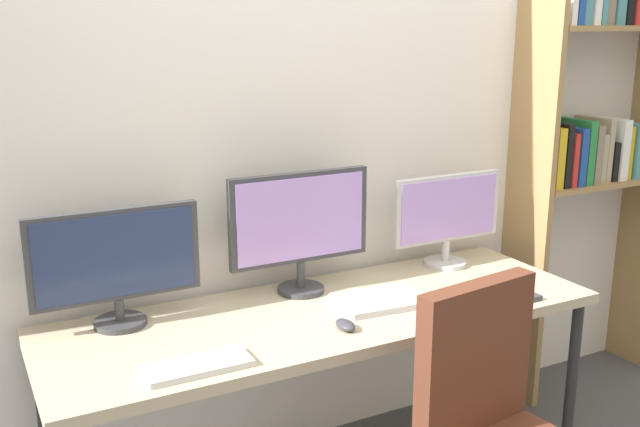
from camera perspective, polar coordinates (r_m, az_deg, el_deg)
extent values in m
cube|color=silver|center=(2.86, -3.46, 5.75)|extent=(4.42, 0.10, 2.60)
cube|color=tan|center=(2.65, 0.51, -8.01)|extent=(2.02, 0.68, 0.04)
cylinder|color=#262628|center=(3.14, 19.18, -12.47)|extent=(0.04, 0.04, 0.70)
cylinder|color=#262628|center=(3.52, 12.28, -8.97)|extent=(0.04, 0.04, 0.70)
cube|color=#9E7A4C|center=(3.42, 16.03, 0.32)|extent=(0.03, 0.28, 1.85)
cube|color=#9E7A4C|center=(3.69, 20.66, 2.43)|extent=(0.76, 0.28, 0.02)
cube|color=#9E7A4C|center=(3.61, 21.69, 13.40)|extent=(0.76, 0.28, 0.02)
cube|color=gold|center=(3.42, 17.18, 4.36)|extent=(0.04, 0.22, 0.27)
cube|color=black|center=(3.45, 17.76, 4.53)|extent=(0.03, 0.22, 0.29)
cube|color=red|center=(3.48, 18.23, 4.21)|extent=(0.03, 0.22, 0.24)
cube|color=#1E4799|center=(3.51, 18.78, 4.40)|extent=(0.04, 0.22, 0.26)
cube|color=#287F3D|center=(3.54, 19.34, 4.69)|extent=(0.04, 0.22, 0.29)
cube|color=gray|center=(3.59, 19.87, 4.56)|extent=(0.04, 0.22, 0.27)
cube|color=tan|center=(3.63, 20.21, 4.30)|extent=(0.03, 0.22, 0.23)
cube|color=tan|center=(3.65, 20.64, 4.84)|extent=(0.03, 0.22, 0.29)
cube|color=black|center=(3.69, 21.03, 4.04)|extent=(0.03, 0.22, 0.18)
cube|color=white|center=(3.71, 21.67, 4.84)|extent=(0.05, 0.22, 0.28)
cube|color=gold|center=(3.76, 22.00, 4.65)|extent=(0.03, 0.22, 0.25)
cube|color=teal|center=(3.78, 22.71, 4.71)|extent=(0.05, 0.22, 0.26)
cube|color=white|center=(3.36, 18.11, 15.71)|extent=(0.03, 0.22, 0.21)
cube|color=teal|center=(3.44, 19.02, 15.45)|extent=(0.05, 0.22, 0.20)
cube|color=gray|center=(3.55, 20.68, 15.38)|extent=(0.04, 0.22, 0.21)
cube|color=red|center=(3.65, 22.52, 15.11)|extent=(0.03, 0.22, 0.20)
cube|color=#592D1E|center=(2.32, 12.07, -10.95)|extent=(0.45, 0.13, 0.48)
cylinder|color=#38383D|center=(2.61, -15.43, -8.26)|extent=(0.18, 0.18, 0.02)
cylinder|color=#38383D|center=(2.59, -15.50, -7.29)|extent=(0.03, 0.03, 0.07)
cube|color=#38383D|center=(2.53, -15.83, -3.15)|extent=(0.57, 0.03, 0.32)
cube|color=navy|center=(2.51, -15.74, -3.25)|extent=(0.53, 0.01, 0.28)
cylinder|color=#38383D|center=(2.81, -1.52, -5.98)|extent=(0.18, 0.18, 0.02)
cylinder|color=#38383D|center=(2.79, -1.53, -4.80)|extent=(0.03, 0.03, 0.10)
cube|color=#38383D|center=(2.73, -1.61, -0.32)|extent=(0.57, 0.03, 0.35)
cube|color=#B28CE5|center=(2.71, -1.45, -0.40)|extent=(0.52, 0.01, 0.31)
cylinder|color=silver|center=(3.16, 9.82, -3.84)|extent=(0.18, 0.18, 0.02)
cylinder|color=silver|center=(3.14, 9.86, -2.89)|extent=(0.03, 0.03, 0.09)
cube|color=silver|center=(3.10, 9.96, 0.44)|extent=(0.52, 0.03, 0.28)
cube|color=#B28CE5|center=(3.08, 10.15, 0.37)|extent=(0.48, 0.01, 0.26)
cube|color=silver|center=(2.25, -9.59, -11.76)|extent=(0.32, 0.13, 0.02)
cube|color=#38383D|center=(2.76, 13.19, -6.78)|extent=(0.40, 0.13, 0.02)
ellipsoid|color=#38383D|center=(2.48, 2.01, -8.76)|extent=(0.06, 0.10, 0.03)
ellipsoid|color=#38383D|center=(2.97, 15.38, -5.23)|extent=(0.06, 0.10, 0.03)
cube|color=silver|center=(2.70, 4.79, -6.85)|extent=(0.34, 0.24, 0.02)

